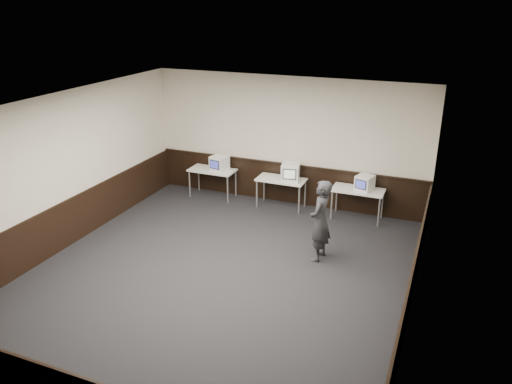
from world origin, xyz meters
TOP-DOWN VIEW (x-y plane):
  - floor at (0.00, 0.00)m, footprint 8.00×8.00m
  - ceiling at (0.00, 0.00)m, footprint 8.00×8.00m
  - back_wall at (0.00, 4.00)m, footprint 7.00×0.00m
  - front_wall at (0.00, -4.00)m, footprint 7.00×0.00m
  - left_wall at (-3.50, 0.00)m, footprint 0.00×8.00m
  - right_wall at (3.50, 0.00)m, footprint 0.00×8.00m
  - wainscot_back at (0.00, 3.98)m, footprint 6.98×0.04m
  - wainscot_left at (-3.48, 0.00)m, footprint 0.04×7.98m
  - wainscot_right at (3.48, 0.00)m, footprint 0.04×7.98m
  - wainscot_rail at (0.00, 3.96)m, footprint 6.98×0.06m
  - desk_left at (-1.90, 3.60)m, footprint 1.20×0.60m
  - desk_center at (0.00, 3.60)m, footprint 1.20×0.60m
  - desk_right at (1.90, 3.60)m, footprint 1.20×0.60m
  - emac_left at (-1.69, 3.59)m, footprint 0.46×0.48m
  - emac_center at (0.24, 3.58)m, footprint 0.51×0.53m
  - emac_right at (2.04, 3.58)m, footprint 0.46×0.47m
  - person at (1.59, 1.39)m, footprint 0.44×0.64m

SIDE VIEW (x-z plane):
  - floor at x=0.00m, z-range 0.00..0.00m
  - wainscot_back at x=0.00m, z-range 0.00..1.00m
  - wainscot_left at x=-3.48m, z-range 0.00..1.00m
  - wainscot_right at x=3.48m, z-range 0.00..1.00m
  - desk_left at x=-1.90m, z-range 0.30..1.05m
  - desk_center at x=0.00m, z-range 0.30..1.05m
  - desk_right at x=1.90m, z-range 0.30..1.05m
  - person at x=1.59m, z-range 0.00..1.67m
  - emac_right at x=2.04m, z-range 0.75..1.11m
  - emac_left at x=-1.69m, z-range 0.75..1.14m
  - emac_center at x=0.24m, z-range 0.75..1.18m
  - wainscot_rail at x=0.00m, z-range 1.00..1.04m
  - back_wall at x=0.00m, z-range -1.90..5.10m
  - front_wall at x=0.00m, z-range -1.90..5.10m
  - left_wall at x=-3.50m, z-range -2.40..5.60m
  - right_wall at x=3.50m, z-range -2.40..5.60m
  - ceiling at x=0.00m, z-range 3.20..3.20m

